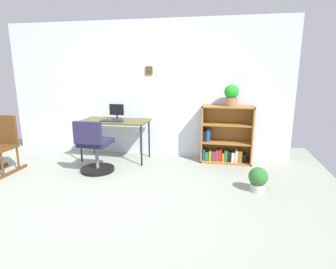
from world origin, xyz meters
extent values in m
plane|color=gray|center=(0.00, 0.00, 0.00)|extent=(6.24, 6.24, 0.00)
cube|color=silver|center=(0.00, 2.15, 1.20)|extent=(5.20, 0.10, 2.40)
cube|color=#4B3A18|center=(0.14, 2.09, 1.54)|extent=(0.12, 0.02, 0.14)
cube|color=brown|center=(-0.38, 1.70, 0.69)|extent=(1.16, 0.56, 0.03)
cylinder|color=black|center=(-0.92, 1.46, 0.34)|extent=(0.03, 0.03, 0.68)
cylinder|color=black|center=(0.16, 1.46, 0.34)|extent=(0.03, 0.03, 0.68)
cylinder|color=black|center=(-0.92, 1.95, 0.34)|extent=(0.03, 0.03, 0.68)
cylinder|color=black|center=(0.16, 1.95, 0.34)|extent=(0.03, 0.03, 0.68)
cylinder|color=#262628|center=(-0.38, 1.81, 0.71)|extent=(0.19, 0.19, 0.01)
cylinder|color=#262628|center=(-0.38, 1.81, 0.75)|extent=(0.03, 0.03, 0.06)
cube|color=black|center=(-0.38, 1.80, 0.88)|extent=(0.26, 0.02, 0.19)
cube|color=black|center=(-0.38, 1.57, 0.72)|extent=(0.38, 0.14, 0.02)
cylinder|color=black|center=(-0.45, 1.09, 0.03)|extent=(0.52, 0.52, 0.05)
cylinder|color=slate|center=(-0.45, 1.09, 0.24)|extent=(0.05, 0.05, 0.38)
cube|color=#24213F|center=(-0.45, 1.09, 0.47)|extent=(0.44, 0.44, 0.08)
cube|color=#24213F|center=(-0.45, 0.84, 0.67)|extent=(0.42, 0.07, 0.33)
cube|color=#563215|center=(-1.69, 0.72, 0.02)|extent=(0.04, 0.64, 0.04)
cylinder|color=#563215|center=(-1.69, 0.56, 0.21)|extent=(0.03, 0.03, 0.34)
cylinder|color=#563215|center=(-1.69, 0.88, 0.21)|extent=(0.03, 0.03, 0.34)
cube|color=#563215|center=(-1.87, 0.90, 0.65)|extent=(0.40, 0.04, 0.45)
cube|color=olive|center=(1.12, 1.92, 0.49)|extent=(0.02, 0.30, 0.97)
cube|color=olive|center=(1.94, 1.92, 0.49)|extent=(0.02, 0.30, 0.97)
cube|color=olive|center=(1.53, 1.92, 0.96)|extent=(0.84, 0.30, 0.02)
cube|color=olive|center=(1.53, 1.92, 0.01)|extent=(0.84, 0.30, 0.02)
cube|color=olive|center=(1.53, 2.06, 0.49)|extent=(0.84, 0.02, 0.97)
cube|color=olive|center=(1.53, 1.92, 0.35)|extent=(0.80, 0.28, 0.02)
cube|color=olive|center=(1.53, 1.92, 0.66)|extent=(0.80, 0.28, 0.02)
cube|color=#1E478C|center=(1.16, 1.91, 0.12)|extent=(0.04, 0.12, 0.20)
cube|color=#237238|center=(1.21, 1.91, 0.10)|extent=(0.06, 0.13, 0.15)
cube|color=#B79323|center=(1.27, 1.91, 0.11)|extent=(0.04, 0.13, 0.17)
cube|color=#593372|center=(1.33, 1.91, 0.11)|extent=(0.06, 0.11, 0.17)
cube|color=#B22D28|center=(1.39, 1.91, 0.12)|extent=(0.05, 0.10, 0.20)
cube|color=#B22D28|center=(1.44, 1.91, 0.13)|extent=(0.04, 0.11, 0.21)
cube|color=#B79323|center=(1.49, 1.91, 0.10)|extent=(0.03, 0.12, 0.14)
cube|color=#237238|center=(1.53, 1.91, 0.12)|extent=(0.05, 0.11, 0.19)
cube|color=black|center=(1.59, 1.91, 0.11)|extent=(0.05, 0.13, 0.18)
cube|color=beige|center=(1.65, 1.91, 0.10)|extent=(0.05, 0.12, 0.16)
cube|color=beige|center=(1.71, 1.91, 0.13)|extent=(0.04, 0.11, 0.21)
cube|color=#99591E|center=(1.76, 1.91, 0.13)|extent=(0.07, 0.11, 0.20)
cube|color=black|center=(1.84, 1.91, 0.10)|extent=(0.06, 0.10, 0.14)
cube|color=black|center=(1.17, 1.91, 0.46)|extent=(0.05, 0.12, 0.19)
cube|color=#1E478C|center=(1.23, 1.91, 0.47)|extent=(0.06, 0.13, 0.22)
cylinder|color=#9E6642|center=(1.57, 1.90, 1.04)|extent=(0.20, 0.20, 0.14)
sphere|color=#1E9722|center=(1.57, 1.90, 1.21)|extent=(0.23, 0.23, 0.23)
cylinder|color=#B7B2A8|center=(1.94, 0.80, 0.05)|extent=(0.19, 0.19, 0.10)
sphere|color=#2C6628|center=(1.94, 0.80, 0.20)|extent=(0.25, 0.25, 0.25)
camera|label=1|loc=(1.45, -2.70, 1.55)|focal=29.39mm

